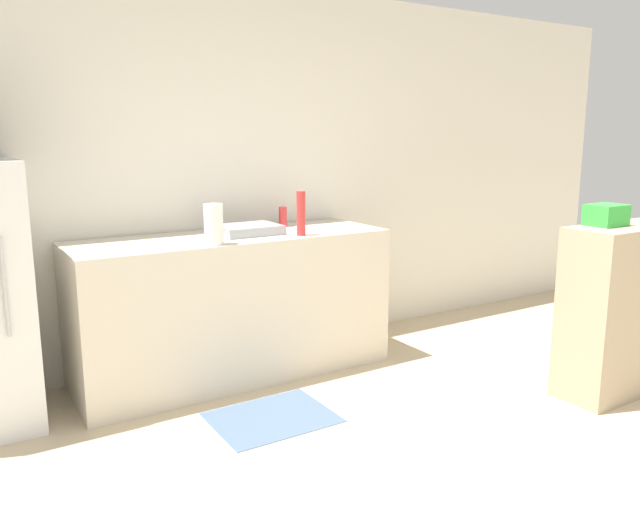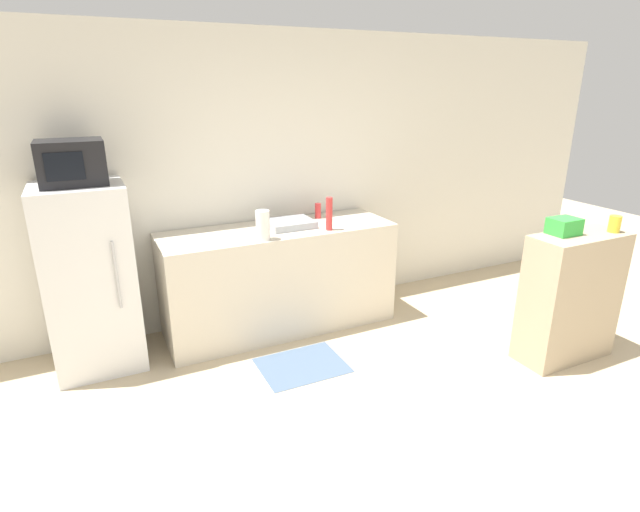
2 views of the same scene
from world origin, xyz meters
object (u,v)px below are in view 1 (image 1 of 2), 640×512
object	(u,v)px
bottle_tall	(301,213)
basket	(606,215)
bottle_short	(283,217)
paper_towel_roll	(214,224)

from	to	relation	value
bottle_tall	basket	bearing A→B (deg)	-41.15
bottle_short	basket	distance (m)	2.09
bottle_tall	paper_towel_roll	xyz separation A→B (m)	(-0.61, -0.02, -0.02)
bottle_tall	basket	size ratio (longest dim) A/B	1.30
bottle_short	paper_towel_roll	distance (m)	0.82
bottle_tall	bottle_short	bearing A→B (deg)	77.97
bottle_tall	paper_towel_roll	world-z (taller)	bottle_tall
bottle_tall	bottle_short	world-z (taller)	bottle_tall
basket	paper_towel_roll	xyz separation A→B (m)	(-2.00, 1.19, -0.05)
bottle_tall	paper_towel_roll	size ratio (longest dim) A/B	1.18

